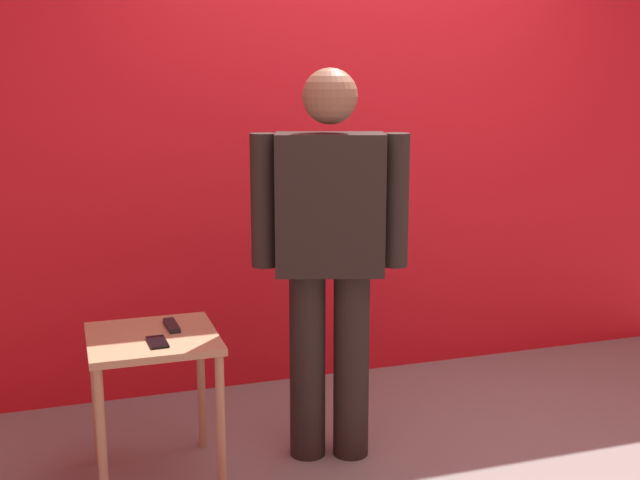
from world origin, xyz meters
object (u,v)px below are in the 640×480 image
at_px(side_table, 153,359).
at_px(tv_remote, 172,325).
at_px(cell_phone, 157,342).
at_px(standing_person, 330,247).

distance_m(side_table, tv_remote, 0.16).
height_order(cell_phone, tv_remote, tv_remote).
bearing_deg(tv_remote, side_table, -143.40).
bearing_deg(cell_phone, side_table, 91.21).
bearing_deg(standing_person, cell_phone, -173.05).
height_order(standing_person, cell_phone, standing_person).
bearing_deg(side_table, standing_person, -1.33).
bearing_deg(cell_phone, tv_remote, 63.05).
relative_size(side_table, cell_phone, 4.38).
xyz_separation_m(standing_person, cell_phone, (-0.75, -0.09, -0.31)).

